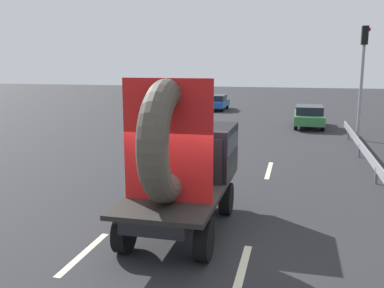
{
  "coord_description": "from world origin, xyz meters",
  "views": [
    {
      "loc": [
        2.34,
        -8.65,
        3.93
      ],
      "look_at": [
        -0.18,
        1.67,
        1.89
      ],
      "focal_mm": 40.08,
      "sensor_mm": 36.0,
      "label": 1
    }
  ],
  "objects_px": {
    "distant_sedan": "(309,116)",
    "oncoming_car": "(217,102)",
    "traffic_light": "(363,66)",
    "flatbed_truck": "(185,157)"
  },
  "relations": [
    {
      "from": "traffic_light",
      "to": "oncoming_car",
      "type": "distance_m",
      "value": 15.7
    },
    {
      "from": "flatbed_truck",
      "to": "traffic_light",
      "type": "bearing_deg",
      "value": 67.22
    },
    {
      "from": "flatbed_truck",
      "to": "oncoming_car",
      "type": "distance_m",
      "value": 25.8
    },
    {
      "from": "distant_sedan",
      "to": "traffic_light",
      "type": "xyz_separation_m",
      "value": [
        2.34,
        -3.84,
        2.99
      ]
    },
    {
      "from": "flatbed_truck",
      "to": "oncoming_car",
      "type": "xyz_separation_m",
      "value": [
        -3.94,
        25.48,
        -1.04
      ]
    },
    {
      "from": "oncoming_car",
      "to": "distant_sedan",
      "type": "bearing_deg",
      "value": -48.64
    },
    {
      "from": "flatbed_truck",
      "to": "distant_sedan",
      "type": "xyz_separation_m",
      "value": [
        3.3,
        17.25,
        -1.0
      ]
    },
    {
      "from": "oncoming_car",
      "to": "flatbed_truck",
      "type": "bearing_deg",
      "value": -81.2
    },
    {
      "from": "distant_sedan",
      "to": "traffic_light",
      "type": "relative_size",
      "value": 0.71
    },
    {
      "from": "distant_sedan",
      "to": "oncoming_car",
      "type": "bearing_deg",
      "value": 131.36
    }
  ]
}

